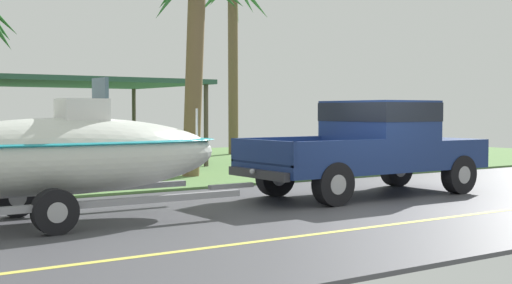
{
  "coord_description": "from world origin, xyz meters",
  "views": [
    {
      "loc": [
        -9.01,
        -9.35,
        1.72
      ],
      "look_at": [
        -1.57,
        1.65,
        1.13
      ],
      "focal_mm": 49.15,
      "sensor_mm": 36.0,
      "label": 1
    }
  ],
  "objects": [
    {
      "name": "pickup_truck_towing",
      "position": [
        1.15,
        1.19,
        1.06
      ],
      "size": [
        5.43,
        2.09,
        1.93
      ],
      "color": "navy",
      "rests_on": "ground"
    },
    {
      "name": "carport_awning",
      "position": [
        -1.73,
        11.51,
        2.55
      ],
      "size": [
        7.04,
        5.71,
        2.66
      ],
      "color": "#4C4238",
      "rests_on": "ground"
    },
    {
      "name": "ground",
      "position": [
        0.0,
        8.38,
        -0.01
      ],
      "size": [
        36.0,
        22.0,
        0.11
      ],
      "color": "#424247"
    },
    {
      "name": "palm_tree_mid",
      "position": [
        5.42,
        13.59,
        5.34
      ],
      "size": [
        3.03,
        3.22,
        7.21
      ],
      "color": "brown",
      "rests_on": "ground"
    },
    {
      "name": "boat_on_trailer",
      "position": [
        -5.43,
        1.19,
        1.04
      ],
      "size": [
        6.3,
        2.19,
        2.24
      ],
      "color": "gray",
      "rests_on": "ground"
    },
    {
      "name": "palm_tree_near_right",
      "position": [
        -0.39,
        6.23,
        4.26
      ],
      "size": [
        3.29,
        3.5,
        5.75
      ],
      "color": "brown",
      "rests_on": "ground"
    }
  ]
}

